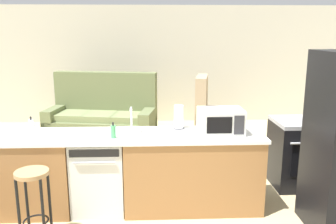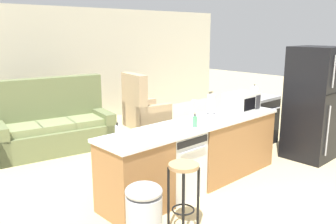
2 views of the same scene
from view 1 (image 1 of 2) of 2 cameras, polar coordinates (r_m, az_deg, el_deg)
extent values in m
plane|color=tan|center=(4.38, -7.33, -14.92)|extent=(24.00, 24.00, 0.00)
cube|color=beige|center=(8.10, -3.03, 7.58)|extent=(10.00, 0.06, 2.60)
cube|color=#9E6B3D|center=(4.38, -19.81, -9.43)|extent=(0.75, 0.62, 0.86)
cube|color=#9E6B3D|center=(4.21, 3.93, -9.59)|extent=(1.55, 0.62, 0.86)
cube|color=white|center=(4.04, -5.56, -3.81)|extent=(2.94, 0.66, 0.04)
cube|color=#3F2A18|center=(4.35, -5.31, -14.47)|extent=(2.86, 0.56, 0.08)
cube|color=silver|center=(4.23, -10.92, -9.81)|extent=(0.58, 0.58, 0.84)
cube|color=black|center=(3.83, -11.77, -6.52)|extent=(0.52, 0.01, 0.08)
cylinder|color=#B2B2B7|center=(3.85, -11.74, -7.99)|extent=(0.44, 0.02, 0.02)
cube|color=black|center=(5.10, 20.62, -6.42)|extent=(0.76, 0.64, 0.85)
cube|color=black|center=(4.80, 22.16, -7.18)|extent=(0.53, 0.01, 0.43)
cylinder|color=silver|center=(4.71, 22.52, -4.64)|extent=(0.61, 0.03, 0.03)
cube|color=#A8AAB2|center=(4.97, 21.02, -1.51)|extent=(0.76, 0.64, 0.05)
torus|color=black|center=(4.79, 19.76, -1.70)|extent=(0.16, 0.16, 0.01)
torus|color=black|center=(4.93, 23.44, -1.61)|extent=(0.16, 0.16, 0.01)
torus|color=black|center=(5.02, 18.68, -0.98)|extent=(0.16, 0.16, 0.01)
torus|color=black|center=(5.15, 22.23, -0.92)|extent=(0.16, 0.16, 0.01)
cube|color=white|center=(4.06, 8.40, -1.45)|extent=(0.50, 0.36, 0.28)
cube|color=black|center=(3.88, 8.25, -2.12)|extent=(0.27, 0.01, 0.18)
cube|color=#2D2D33|center=(3.92, 11.34, -2.07)|extent=(0.11, 0.01, 0.21)
cylinder|color=silver|center=(4.10, -5.84, -3.05)|extent=(0.07, 0.07, 0.03)
cylinder|color=silver|center=(4.06, -5.88, -1.08)|extent=(0.02, 0.02, 0.26)
cylinder|color=silver|center=(3.97, -5.98, 0.50)|extent=(0.02, 0.14, 0.02)
cylinder|color=#4C4C51|center=(4.24, 1.71, -2.60)|extent=(0.14, 0.14, 0.01)
cylinder|color=white|center=(4.20, 1.73, -0.74)|extent=(0.11, 0.11, 0.27)
cylinder|color=#4CB266|center=(3.89, -8.77, -3.17)|extent=(0.06, 0.06, 0.14)
cylinder|color=black|center=(3.87, -8.81, -1.91)|extent=(0.02, 0.02, 0.04)
cylinder|color=silver|center=(4.39, -21.08, -2.05)|extent=(0.06, 0.06, 0.14)
cylinder|color=black|center=(4.37, -21.17, -0.93)|extent=(0.02, 0.02, 0.04)
sphere|color=silver|center=(5.13, 22.27, 0.07)|extent=(0.17, 0.17, 0.17)
sphere|color=black|center=(5.11, 22.36, 1.11)|extent=(0.03, 0.03, 0.03)
cone|color=silver|center=(5.16, 23.10, 0.26)|extent=(0.08, 0.04, 0.06)
cylinder|color=tan|center=(3.65, -21.03, -9.13)|extent=(0.32, 0.32, 0.04)
cylinder|color=black|center=(3.74, -22.80, -14.96)|extent=(0.03, 0.03, 0.70)
cylinder|color=black|center=(3.67, -19.40, -15.22)|extent=(0.03, 0.03, 0.70)
cylinder|color=black|center=(3.93, -21.66, -13.49)|extent=(0.03, 0.03, 0.70)
cylinder|color=black|center=(3.86, -18.43, -13.69)|extent=(0.03, 0.03, 0.70)
torus|color=black|center=(3.86, -20.42, -16.05)|extent=(0.25, 0.25, 0.02)
cube|color=#667047|center=(6.89, -10.56, -2.75)|extent=(2.13, 1.24, 0.42)
cube|color=#667047|center=(7.10, -9.89, 1.25)|extent=(2.01, 0.59, 1.27)
cube|color=#667047|center=(7.20, -17.43, -1.65)|extent=(0.35, 0.92, 0.62)
cube|color=#667047|center=(6.65, -3.20, -2.24)|extent=(0.35, 0.92, 0.62)
cube|color=#7D8959|center=(6.97, -15.08, -0.52)|extent=(0.66, 0.72, 0.12)
cube|color=#7D8959|center=(6.78, -10.79, -0.67)|extent=(0.66, 0.72, 0.12)
cube|color=#7D8959|center=(6.63, -6.27, -0.82)|extent=(0.66, 0.72, 0.12)
cube|color=tan|center=(7.05, 7.77, -2.40)|extent=(0.95, 0.99, 0.40)
cube|color=tan|center=(6.96, 5.40, 0.86)|extent=(0.36, 0.87, 1.20)
cube|color=tan|center=(6.69, 7.74, -2.55)|extent=(0.82, 0.31, 0.55)
cube|color=tan|center=(7.36, 7.83, -1.14)|extent=(0.82, 0.31, 0.55)
camera|label=2|loc=(3.74, -80.96, 3.17)|focal=38.00mm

